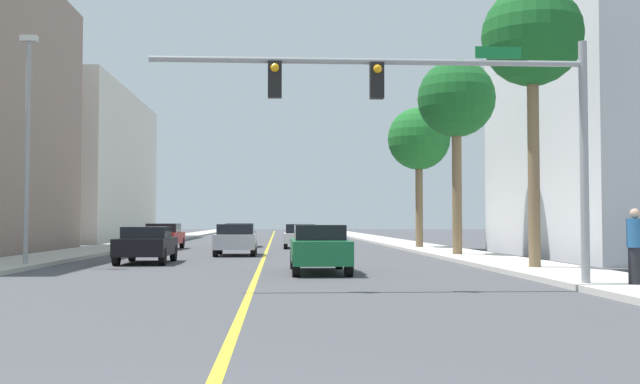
# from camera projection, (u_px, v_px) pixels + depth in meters

# --- Properties ---
(ground) EXTENTS (192.00, 192.00, 0.00)m
(ground) POSITION_uv_depth(u_px,v_px,m) (269.00, 246.00, 46.31)
(ground) COLOR #47474C
(sidewalk_left) EXTENTS (3.05, 168.00, 0.15)m
(sidewalk_left) POSITION_uv_depth(u_px,v_px,m) (126.00, 245.00, 45.81)
(sidewalk_left) COLOR #B2ADA3
(sidewalk_left) RESTS_ON ground
(sidewalk_right) EXTENTS (3.05, 168.00, 0.15)m
(sidewalk_right) POSITION_uv_depth(u_px,v_px,m) (408.00, 245.00, 46.82)
(sidewalk_right) COLOR beige
(sidewalk_right) RESTS_ON ground
(lane_marking_center) EXTENTS (0.16, 144.00, 0.01)m
(lane_marking_center) POSITION_uv_depth(u_px,v_px,m) (269.00, 246.00, 46.31)
(lane_marking_center) COLOR yellow
(lane_marking_center) RESTS_ON ground
(building_left_far) EXTENTS (14.17, 23.90, 12.42)m
(building_left_far) POSITION_uv_depth(u_px,v_px,m) (48.00, 166.00, 61.62)
(building_left_far) COLOR silver
(building_left_far) RESTS_ON ground
(traffic_signal_mast) EXTENTS (10.26, 0.36, 5.71)m
(traffic_signal_mast) POSITION_uv_depth(u_px,v_px,m) (446.00, 105.00, 17.03)
(traffic_signal_mast) COLOR gray
(traffic_signal_mast) RESTS_ON sidewalk_right
(street_lamp) EXTENTS (0.56, 0.28, 7.80)m
(street_lamp) POSITION_uv_depth(u_px,v_px,m) (27.00, 137.00, 24.83)
(street_lamp) COLOR gray
(street_lamp) RESTS_ON sidewalk_left
(palm_near) EXTENTS (3.22, 3.22, 8.99)m
(palm_near) POSITION_uv_depth(u_px,v_px,m) (532.00, 39.00, 23.34)
(palm_near) COLOR brown
(palm_near) RESTS_ON sidewalk_right
(palm_mid) EXTENTS (3.43, 3.43, 8.59)m
(palm_mid) POSITION_uv_depth(u_px,v_px,m) (456.00, 101.00, 32.23)
(palm_mid) COLOR brown
(palm_mid) RESTS_ON sidewalk_right
(palm_far) EXTENTS (3.53, 3.53, 7.87)m
(palm_far) POSITION_uv_depth(u_px,v_px,m) (419.00, 140.00, 41.13)
(palm_far) COLOR brown
(palm_far) RESTS_ON sidewalk_right
(car_silver) EXTENTS (1.91, 3.84, 1.45)m
(car_silver) POSITION_uv_depth(u_px,v_px,m) (236.00, 239.00, 33.88)
(car_silver) COLOR #BCBCC1
(car_silver) RESTS_ON ground
(car_green) EXTENTS (1.74, 4.55, 1.48)m
(car_green) POSITION_uv_depth(u_px,v_px,m) (319.00, 248.00, 22.62)
(car_green) COLOR #196638
(car_green) RESTS_ON ground
(car_white) EXTENTS (1.97, 4.28, 1.42)m
(car_white) POSITION_uv_depth(u_px,v_px,m) (300.00, 236.00, 42.98)
(car_white) COLOR white
(car_white) RESTS_ON ground
(car_black) EXTENTS (1.90, 4.12, 1.38)m
(car_black) POSITION_uv_depth(u_px,v_px,m) (147.00, 244.00, 27.62)
(car_black) COLOR black
(car_black) RESTS_ON ground
(car_red) EXTENTS (2.03, 4.02, 1.46)m
(car_red) POSITION_uv_depth(u_px,v_px,m) (163.00, 236.00, 41.45)
(car_red) COLOR red
(car_red) RESTS_ON ground
(car_gray) EXTENTS (1.90, 3.85, 1.45)m
(car_gray) POSITION_uv_depth(u_px,v_px,m) (240.00, 235.00, 45.06)
(car_gray) COLOR slate
(car_gray) RESTS_ON ground
(pedestrian) EXTENTS (0.38, 0.38, 1.74)m
(pedestrian) POSITION_uv_depth(u_px,v_px,m) (635.00, 246.00, 16.74)
(pedestrian) COLOR black
(pedestrian) RESTS_ON sidewalk_right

